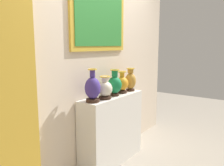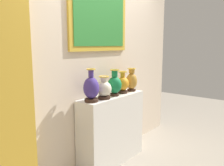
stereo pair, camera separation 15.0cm
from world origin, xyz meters
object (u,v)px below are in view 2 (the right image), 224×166
Objects in this scene: vase_emerald at (114,84)px; vase_amber at (123,84)px; vase_indigo at (91,88)px; vase_ivory at (104,89)px; vase_ochre at (132,81)px.

vase_emerald reaches higher than vase_amber.
vase_indigo is 1.29× the size of vase_amber.
vase_indigo is at bearing -179.13° from vase_amber.
vase_ivory is 0.21m from vase_emerald.
vase_ivory is at bearing -5.15° from vase_indigo.
vase_indigo is at bearing 179.88° from vase_ochre.
vase_indigo reaches higher than vase_ivory.
vase_ivory is 0.61m from vase_ochre.
vase_ivory is (0.20, -0.02, -0.03)m from vase_indigo.
vase_ivory is at bearing -176.17° from vase_amber.
vase_indigo is 0.81m from vase_ochre.
vase_indigo is 0.41m from vase_emerald.
vase_ochre is at bearing 1.55° from vase_ivory.
vase_indigo is 1.37× the size of vase_ivory.
vase_emerald is (0.41, -0.01, -0.01)m from vase_indigo.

